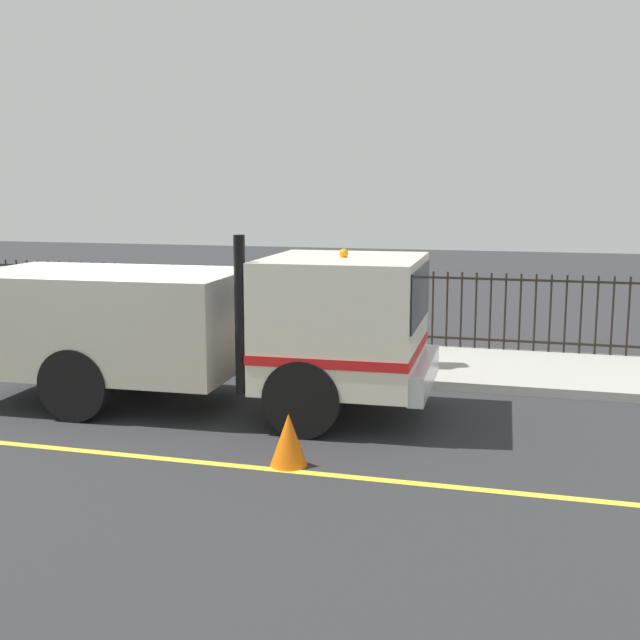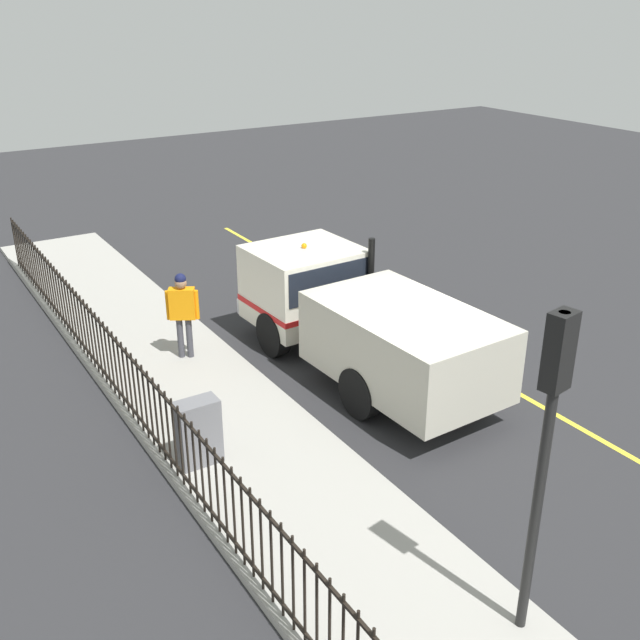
# 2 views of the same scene
# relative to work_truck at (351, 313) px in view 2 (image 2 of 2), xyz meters

# --- Properties ---
(ground_plane) EXTENTS (59.44, 59.44, 0.00)m
(ground_plane) POSITION_rel_work_truck_xyz_m (-0.20, 1.70, -1.23)
(ground_plane) COLOR #2B2B2D
(ground_plane) RESTS_ON ground
(sidewalk_slab) EXTENTS (2.84, 27.02, 0.13)m
(sidewalk_slab) POSITION_rel_work_truck_xyz_m (3.19, 1.70, -1.16)
(sidewalk_slab) COLOR #A3A099
(sidewalk_slab) RESTS_ON ground
(lane_marking) EXTENTS (0.12, 24.32, 0.01)m
(lane_marking) POSITION_rel_work_truck_xyz_m (-2.13, 1.70, -1.22)
(lane_marking) COLOR yellow
(lane_marking) RESTS_ON ground
(work_truck) EXTENTS (2.45, 6.44, 2.44)m
(work_truck) POSITION_rel_work_truck_xyz_m (0.00, 0.00, 0.00)
(work_truck) COLOR silver
(work_truck) RESTS_ON ground
(worker_standing) EXTENTS (0.59, 0.46, 1.83)m
(worker_standing) POSITION_rel_work_truck_xyz_m (2.75, -2.01, 0.02)
(worker_standing) COLOR orange
(worker_standing) RESTS_ON sidewalk_slab
(iron_fence) EXTENTS (0.04, 23.00, 1.38)m
(iron_fence) POSITION_rel_work_truck_xyz_m (4.49, 1.70, -0.40)
(iron_fence) COLOR black
(iron_fence) RESTS_ON sidewalk_slab
(traffic_light_near) EXTENTS (0.33, 0.26, 4.04)m
(traffic_light_near) POSITION_rel_work_truck_xyz_m (2.16, 6.80, 1.77)
(traffic_light_near) COLOR black
(traffic_light_near) RESTS_ON sidewalk_slab
(utility_cabinet) EXTENTS (0.68, 0.38, 1.11)m
(utility_cabinet) POSITION_rel_work_truck_xyz_m (4.03, 1.67, -0.54)
(utility_cabinet) COLOR slate
(utility_cabinet) RESTS_ON sidewalk_slab
(traffic_cone) EXTENTS (0.41, 0.41, 0.58)m
(traffic_cone) POSITION_rel_work_truck_xyz_m (-1.96, -1.59, -0.93)
(traffic_cone) COLOR orange
(traffic_cone) RESTS_ON ground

